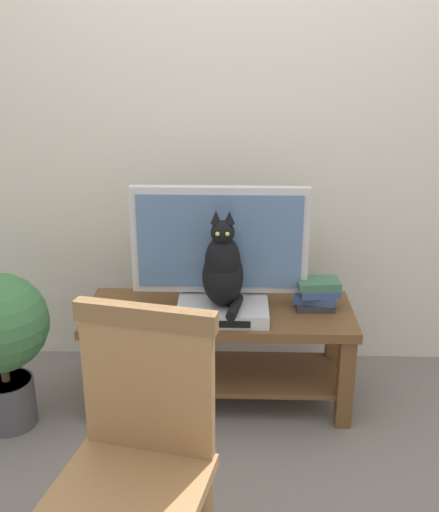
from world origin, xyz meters
TOP-DOWN VIEW (x-y plane):
  - ground_plane at (0.00, 0.00)m, footprint 12.00×12.00m
  - back_wall at (0.00, 1.02)m, footprint 7.00×0.12m
  - tv_stand at (-0.08, 0.51)m, footprint 1.24×0.48m
  - tv at (-0.08, 0.57)m, footprint 0.81×0.20m
  - media_box at (-0.06, 0.45)m, footprint 0.41×0.31m
  - cat at (-0.06, 0.44)m, footprint 0.19×0.32m
  - wooden_chair at (-0.28, -0.64)m, footprint 0.50×0.50m
  - book_stack at (0.37, 0.56)m, footprint 0.22×0.18m
  - potted_plant at (-1.03, 0.29)m, footprint 0.43×0.43m

SIDE VIEW (x-z plane):
  - ground_plane at x=0.00m, z-range 0.00..0.00m
  - tv_stand at x=-0.08m, z-range 0.10..0.58m
  - potted_plant at x=-1.03m, z-range 0.09..0.82m
  - media_box at x=-0.06m, z-range 0.48..0.54m
  - book_stack at x=0.37m, z-range 0.48..0.62m
  - wooden_chair at x=-0.28m, z-range 0.08..1.06m
  - cat at x=-0.06m, z-range 0.49..0.93m
  - tv at x=-0.08m, z-range 0.49..1.06m
  - back_wall at x=0.00m, z-range 0.00..2.80m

